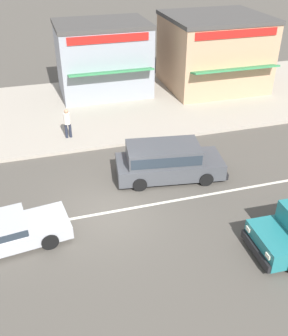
{
  "coord_description": "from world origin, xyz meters",
  "views": [
    {
      "loc": [
        -2.01,
        -11.93,
        9.5
      ],
      "look_at": [
        1.91,
        1.51,
        0.8
      ],
      "focal_mm": 42.0,
      "sensor_mm": 36.0,
      "label": 1
    }
  ],
  "objects": [
    {
      "name": "minivan_dark_grey_5",
      "position": [
        3.02,
        1.79,
        0.85
      ],
      "size": [
        4.92,
        2.5,
        1.56
      ],
      "color": "#47494F",
      "rests_on": "ground"
    },
    {
      "name": "kerb_strip",
      "position": [
        0.0,
        10.04,
        0.07
      ],
      "size": [
        68.0,
        10.0,
        0.15
      ],
      "primitive_type": "cube",
      "color": "#ADA393",
      "rests_on": "ground"
    },
    {
      "name": "shopfront_corner_warung",
      "position": [
        2.4,
        12.38,
        2.36
      ],
      "size": [
        5.66,
        4.86,
        4.41
      ],
      "color": "#999EA8",
      "rests_on": "kerb_strip"
    },
    {
      "name": "ground_plane",
      "position": [
        0.0,
        0.0,
        0.0
      ],
      "size": [
        160.0,
        160.0,
        0.0
      ],
      "primitive_type": "plane",
      "color": "#544F47"
    },
    {
      "name": "pedestrian_near_clock",
      "position": [
        -0.68,
        6.5,
        1.05
      ],
      "size": [
        0.34,
        0.34,
        1.56
      ],
      "color": "#232838",
      "rests_on": "kerb_strip"
    },
    {
      "name": "lane_centre_stripe",
      "position": [
        0.0,
        0.0,
        0.0
      ],
      "size": [
        50.4,
        0.14,
        0.01
      ],
      "primitive_type": "cube",
      "color": "silver",
      "rests_on": "ground"
    },
    {
      "name": "sedan_silver_2",
      "position": [
        -3.77,
        -0.75,
        0.53
      ],
      "size": [
        4.66,
        2.22,
        1.06
      ],
      "color": "#B7BABF",
      "rests_on": "ground"
    },
    {
      "name": "shopfront_mid_block",
      "position": [
        9.6,
        11.6,
        2.43
      ],
      "size": [
        6.21,
        6.38,
        4.56
      ],
      "color": "tan",
      "rests_on": "kerb_strip"
    }
  ]
}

